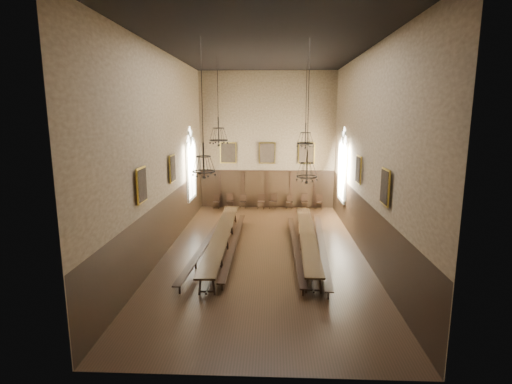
# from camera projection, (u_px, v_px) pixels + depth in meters

# --- Properties ---
(floor) EXTENTS (9.00, 18.00, 0.02)m
(floor) POSITION_uv_depth(u_px,v_px,m) (264.00, 251.00, 18.47)
(floor) COLOR black
(floor) RESTS_ON ground
(ceiling) EXTENTS (9.00, 18.00, 0.02)m
(ceiling) POSITION_uv_depth(u_px,v_px,m) (265.00, 47.00, 16.74)
(ceiling) COLOR black
(ceiling) RESTS_ON ground
(wall_back) EXTENTS (9.00, 0.02, 9.00)m
(wall_back) POSITION_uv_depth(u_px,v_px,m) (267.00, 141.00, 26.44)
(wall_back) COLOR #877053
(wall_back) RESTS_ON ground
(wall_front) EXTENTS (9.00, 0.02, 9.00)m
(wall_front) POSITION_uv_depth(u_px,v_px,m) (255.00, 194.00, 8.77)
(wall_front) COLOR #877053
(wall_front) RESTS_ON ground
(wall_left) EXTENTS (0.02, 18.00, 9.00)m
(wall_left) POSITION_uv_depth(u_px,v_px,m) (163.00, 154.00, 17.79)
(wall_left) COLOR #877053
(wall_left) RESTS_ON ground
(wall_right) EXTENTS (0.02, 18.00, 9.00)m
(wall_right) POSITION_uv_depth(u_px,v_px,m) (367.00, 155.00, 17.41)
(wall_right) COLOR #877053
(wall_right) RESTS_ON ground
(wainscot_panelling) EXTENTS (9.00, 18.00, 2.50)m
(wainscot_panelling) POSITION_uv_depth(u_px,v_px,m) (264.00, 225.00, 18.22)
(wainscot_panelling) COLOR black
(wainscot_panelling) RESTS_ON floor
(table_left) EXTENTS (0.92, 10.66, 0.83)m
(table_left) POSITION_uv_depth(u_px,v_px,m) (222.00, 241.00, 18.63)
(table_left) COLOR black
(table_left) RESTS_ON floor
(table_right) EXTENTS (1.04, 10.20, 0.79)m
(table_right) POSITION_uv_depth(u_px,v_px,m) (307.00, 242.00, 18.54)
(table_right) COLOR black
(table_right) RESTS_ON floor
(bench_left_outer) EXTENTS (0.81, 10.31, 0.46)m
(bench_left_outer) POSITION_uv_depth(u_px,v_px,m) (208.00, 243.00, 18.67)
(bench_left_outer) COLOR black
(bench_left_outer) RESTS_ON floor
(bench_left_inner) EXTENTS (0.32, 9.62, 0.43)m
(bench_left_inner) POSITION_uv_depth(u_px,v_px,m) (234.00, 244.00, 18.65)
(bench_left_inner) COLOR black
(bench_left_inner) RESTS_ON floor
(bench_right_inner) EXTENTS (0.34, 9.44, 0.42)m
(bench_right_inner) POSITION_uv_depth(u_px,v_px,m) (295.00, 247.00, 18.15)
(bench_right_inner) COLOR black
(bench_right_inner) RESTS_ON floor
(bench_right_outer) EXTENTS (1.00, 10.29, 0.46)m
(bench_right_outer) POSITION_uv_depth(u_px,v_px,m) (321.00, 246.00, 18.24)
(bench_right_outer) COLOR black
(bench_right_outer) RESTS_ON floor
(chair_0) EXTENTS (0.43, 0.43, 0.92)m
(chair_0) POSITION_uv_depth(u_px,v_px,m) (216.00, 204.00, 26.86)
(chair_0) COLOR black
(chair_0) RESTS_ON floor
(chair_1) EXTENTS (0.52, 0.52, 0.99)m
(chair_1) POSITION_uv_depth(u_px,v_px,m) (230.00, 204.00, 26.93)
(chair_1) COLOR black
(chair_1) RESTS_ON floor
(chair_2) EXTENTS (0.44, 0.44, 0.92)m
(chair_2) POSITION_uv_depth(u_px,v_px,m) (243.00, 204.00, 26.85)
(chair_2) COLOR black
(chair_2) RESTS_ON floor
(chair_3) EXTENTS (0.47, 0.47, 1.01)m
(chair_3) POSITION_uv_depth(u_px,v_px,m) (261.00, 204.00, 26.73)
(chair_3) COLOR black
(chair_3) RESTS_ON floor
(chair_4) EXTENTS (0.55, 0.55, 1.01)m
(chair_4) POSITION_uv_depth(u_px,v_px,m) (273.00, 204.00, 26.79)
(chair_4) COLOR black
(chair_4) RESTS_ON floor
(chair_5) EXTENTS (0.48, 0.48, 0.93)m
(chair_5) POSITION_uv_depth(u_px,v_px,m) (289.00, 204.00, 26.75)
(chair_5) COLOR black
(chair_5) RESTS_ON floor
(chair_6) EXTENTS (0.48, 0.48, 1.01)m
(chair_6) POSITION_uv_depth(u_px,v_px,m) (305.00, 204.00, 26.65)
(chair_6) COLOR black
(chair_6) RESTS_ON floor
(chair_7) EXTENTS (0.53, 0.53, 0.99)m
(chair_7) POSITION_uv_depth(u_px,v_px,m) (319.00, 205.00, 26.62)
(chair_7) COLOR black
(chair_7) RESTS_ON floor
(chandelier_back_left) EXTENTS (0.93, 0.93, 4.21)m
(chandelier_back_left) POSITION_uv_depth(u_px,v_px,m) (219.00, 135.00, 19.88)
(chandelier_back_left) COLOR black
(chandelier_back_left) RESTS_ON ceiling
(chandelier_back_right) EXTENTS (0.83, 0.83, 4.35)m
(chandelier_back_right) POSITION_uv_depth(u_px,v_px,m) (305.00, 138.00, 19.71)
(chandelier_back_right) COLOR black
(chandelier_back_right) RESTS_ON ceiling
(chandelier_front_left) EXTENTS (0.90, 0.90, 5.08)m
(chandelier_front_left) POSITION_uv_depth(u_px,v_px,m) (204.00, 163.00, 15.20)
(chandelier_front_left) COLOR black
(chandelier_front_left) RESTS_ON ceiling
(chandelier_front_right) EXTENTS (0.83, 0.83, 5.32)m
(chandelier_front_right) POSITION_uv_depth(u_px,v_px,m) (307.00, 167.00, 15.55)
(chandelier_front_right) COLOR black
(chandelier_front_right) RESTS_ON ceiling
(portrait_back_0) EXTENTS (1.10, 0.12, 1.40)m
(portrait_back_0) POSITION_uv_depth(u_px,v_px,m) (228.00, 153.00, 26.57)
(portrait_back_0) COLOR #AB8A29
(portrait_back_0) RESTS_ON wall_back
(portrait_back_1) EXTENTS (1.10, 0.12, 1.40)m
(portrait_back_1) POSITION_uv_depth(u_px,v_px,m) (267.00, 153.00, 26.46)
(portrait_back_1) COLOR #AB8A29
(portrait_back_1) RESTS_ON wall_back
(portrait_back_2) EXTENTS (1.10, 0.12, 1.40)m
(portrait_back_2) POSITION_uv_depth(u_px,v_px,m) (306.00, 153.00, 26.35)
(portrait_back_2) COLOR #AB8A29
(portrait_back_2) RESTS_ON wall_back
(portrait_left_0) EXTENTS (0.12, 1.00, 1.30)m
(portrait_left_0) POSITION_uv_depth(u_px,v_px,m) (172.00, 169.00, 18.92)
(portrait_left_0) COLOR #AB8A29
(portrait_left_0) RESTS_ON wall_left
(portrait_left_1) EXTENTS (0.12, 1.00, 1.30)m
(portrait_left_1) POSITION_uv_depth(u_px,v_px,m) (142.00, 185.00, 14.51)
(portrait_left_1) COLOR #AB8A29
(portrait_left_1) RESTS_ON wall_left
(portrait_right_0) EXTENTS (0.12, 1.00, 1.30)m
(portrait_right_0) POSITION_uv_depth(u_px,v_px,m) (359.00, 170.00, 18.55)
(portrait_right_0) COLOR #AB8A29
(portrait_right_0) RESTS_ON wall_right
(portrait_right_1) EXTENTS (0.12, 1.00, 1.30)m
(portrait_right_1) POSITION_uv_depth(u_px,v_px,m) (385.00, 187.00, 14.14)
(portrait_right_1) COLOR #AB8A29
(portrait_right_1) RESTS_ON wall_right
(window_right) EXTENTS (0.20, 2.20, 4.60)m
(window_right) POSITION_uv_depth(u_px,v_px,m) (343.00, 164.00, 23.02)
(window_right) COLOR white
(window_right) RESTS_ON wall_right
(window_left) EXTENTS (0.20, 2.20, 4.60)m
(window_left) POSITION_uv_depth(u_px,v_px,m) (191.00, 163.00, 23.39)
(window_left) COLOR white
(window_left) RESTS_ON wall_left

